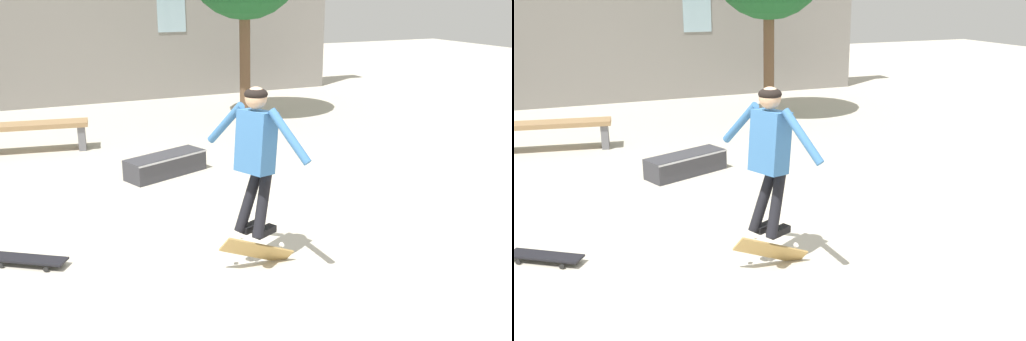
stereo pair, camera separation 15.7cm
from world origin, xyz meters
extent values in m
plane|color=beige|center=(0.00, 0.00, 0.00)|extent=(40.00, 40.00, 0.00)
cube|color=gray|center=(0.00, 9.17, 2.00)|extent=(13.22, 0.40, 3.99)
cube|color=#99B7C6|center=(2.30, 8.96, 2.08)|extent=(0.70, 0.02, 0.90)
cylinder|color=brown|center=(3.00, 6.03, 1.17)|extent=(0.22, 0.22, 2.34)
cube|color=#99754C|center=(-1.34, 5.11, 0.47)|extent=(1.93, 0.70, 0.08)
cube|color=slate|center=(-0.52, 4.99, 0.21)|extent=(0.17, 0.37, 0.43)
cube|color=#38383D|center=(0.41, 2.99, 0.16)|extent=(1.30, 0.85, 0.31)
cube|color=#B7B7BC|center=(0.49, 2.79, 0.30)|extent=(1.15, 0.48, 0.02)
cube|color=teal|center=(0.46, -0.24, 1.30)|extent=(0.39, 0.42, 0.61)
sphere|color=tan|center=(0.46, -0.24, 1.72)|extent=(0.28, 0.28, 0.21)
ellipsoid|color=black|center=(0.46, -0.24, 1.75)|extent=(0.29, 0.29, 0.12)
cylinder|color=black|center=(0.42, -0.16, 0.71)|extent=(0.37, 0.18, 0.70)
cube|color=black|center=(0.45, -0.15, 0.39)|extent=(0.28, 0.20, 0.07)
cylinder|color=black|center=(0.49, -0.32, 0.71)|extent=(0.32, 0.30, 0.70)
cube|color=black|center=(0.52, -0.31, 0.39)|extent=(0.28, 0.20, 0.07)
cylinder|color=teal|center=(0.29, 0.12, 1.42)|extent=(0.27, 0.47, 0.47)
cylinder|color=teal|center=(0.62, -0.60, 1.42)|extent=(0.27, 0.47, 0.47)
cube|color=#AD894C|center=(0.46, -0.26, 0.17)|extent=(0.78, 0.14, 0.46)
cylinder|color=silver|center=(0.72, -0.28, 0.20)|extent=(0.07, 0.05, 0.06)
cylinder|color=silver|center=(0.65, -0.15, 0.02)|extent=(0.07, 0.05, 0.06)
cylinder|color=silver|center=(0.28, -0.29, 0.37)|extent=(0.07, 0.05, 0.06)
cylinder|color=silver|center=(0.21, -0.16, 0.20)|extent=(0.07, 0.05, 0.06)
cube|color=black|center=(-1.64, 0.70, 0.07)|extent=(0.76, 0.60, 0.02)
cylinder|color=black|center=(-1.38, 0.65, 0.03)|extent=(0.05, 0.04, 0.05)
cylinder|color=black|center=(-1.50, 0.48, 0.03)|extent=(0.05, 0.04, 0.05)
cylinder|color=black|center=(-1.79, 0.92, 0.03)|extent=(0.05, 0.04, 0.05)
cylinder|color=black|center=(-1.90, 0.75, 0.03)|extent=(0.05, 0.04, 0.05)
camera|label=1|loc=(-1.65, -4.98, 2.69)|focal=40.00mm
camera|label=2|loc=(-1.51, -5.05, 2.69)|focal=40.00mm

